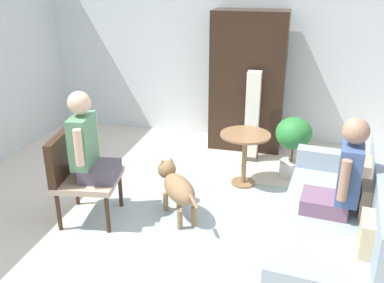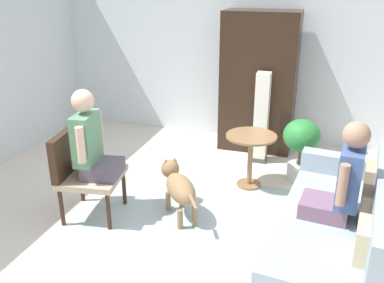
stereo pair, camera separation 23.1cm
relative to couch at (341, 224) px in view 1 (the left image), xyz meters
name	(u,v)px [view 1 (the left image)]	position (x,y,z in m)	size (l,w,h in m)	color
ground_plane	(196,227)	(-1.36, 0.08, -0.30)	(7.16, 7.16, 0.00)	beige
back_wall	(240,44)	(-1.36, 2.83, 1.12)	(6.57, 0.12, 2.85)	silver
area_rug	(214,231)	(-1.17, 0.04, -0.30)	(2.76, 2.27, 0.01)	#9EB2B7
couch	(341,224)	(0.00, 0.00, 0.00)	(1.12, 2.08, 0.86)	#8EA0AD
armchair	(76,170)	(-2.58, -0.02, 0.24)	(0.68, 0.69, 0.92)	#382316
person_on_couch	(342,176)	(-0.05, -0.03, 0.49)	(0.50, 0.50, 0.88)	#73526A
person_on_armchair	(87,143)	(-2.44, 0.00, 0.54)	(0.47, 0.54, 0.90)	#534B5C
round_end_table	(245,148)	(-1.02, 1.15, 0.17)	(0.59, 0.59, 0.66)	olive
dog	(177,186)	(-1.61, 0.26, 0.04)	(0.61, 0.73, 0.55)	olive
potted_plant	(293,140)	(-0.47, 1.49, 0.20)	(0.44, 0.44, 0.79)	beige
column_lamp	(252,117)	(-1.03, 1.92, 0.30)	(0.20, 0.20, 1.23)	#4C4742
armoire_cabinet	(248,81)	(-1.17, 2.42, 0.67)	(1.03, 0.56, 1.95)	black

